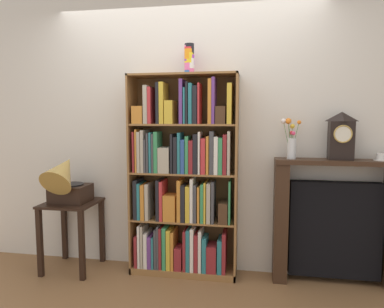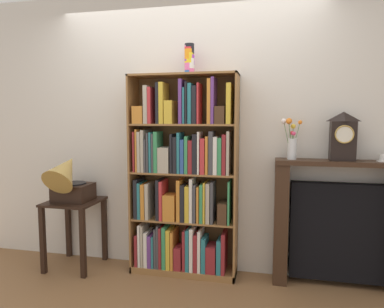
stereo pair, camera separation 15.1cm
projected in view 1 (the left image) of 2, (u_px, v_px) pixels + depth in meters
ground_plane at (181, 280)px, 3.16m from camera, size 7.96×6.40×0.02m
wall_back at (201, 132)px, 3.31m from camera, size 4.96×0.08×2.65m
bookshelf at (182, 185)px, 3.20m from camera, size 0.99×0.28×1.85m
cup_stack at (189, 59)px, 3.09m from camera, size 0.09×0.09×0.27m
side_table_left at (72, 220)px, 3.33m from camera, size 0.48×0.49×0.66m
gramophone at (66, 180)px, 3.21m from camera, size 0.34×0.49×0.53m
fireplace_mantel at (335, 223)px, 3.04m from camera, size 1.05×0.24×1.11m
mantel_clock at (341, 136)px, 2.94m from camera, size 0.20×0.13×0.41m
flower_vase at (291, 141)px, 3.02m from camera, size 0.18×0.13×0.36m
teacup_with_saucer at (381, 157)px, 2.90m from camera, size 0.12×0.12×0.06m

